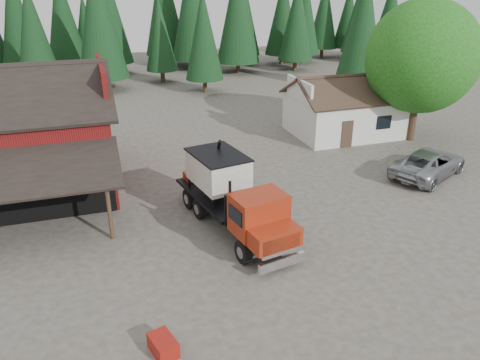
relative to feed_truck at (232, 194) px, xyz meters
name	(u,v)px	position (x,y,z in m)	size (l,w,h in m)	color
ground	(237,241)	(-0.17, -1.31, -1.86)	(120.00, 120.00, 0.00)	#4C463C
red_barn	(0,145)	(-11.17, 8.60, 0.83)	(12.80, 13.63, 7.18)	maroon
farmhouse	(345,113)	(12.83, 11.69, -0.19)	(8.60, 6.42, 4.65)	silver
deciduous_tree	(422,61)	(16.84, 8.66, 4.05)	(8.00, 8.00, 10.20)	#382619
conifer_backdrop	(135,74)	(-0.17, 40.69, -1.86)	(76.00, 16.00, 16.00)	black
near_pine_b	(203,35)	(5.83, 28.69, 4.03)	(3.96, 3.96, 10.40)	#382619
near_pine_c	(363,23)	(21.83, 24.69, 5.03)	(4.84, 4.84, 12.40)	#382619
near_pine_d	(98,19)	(-4.17, 32.69, 5.53)	(5.28, 5.28, 13.40)	#382619
feed_truck	(232,194)	(0.00, 0.00, 0.00)	(3.94, 9.09, 3.98)	black
silver_car	(429,163)	(13.53, 2.49, -1.03)	(2.76, 5.99, 1.67)	#A1A3A9
equip_box	(163,346)	(-4.68, -7.31, -1.56)	(0.70, 1.10, 0.60)	maroon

